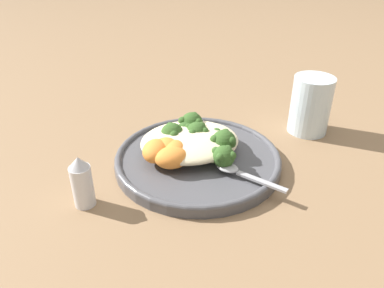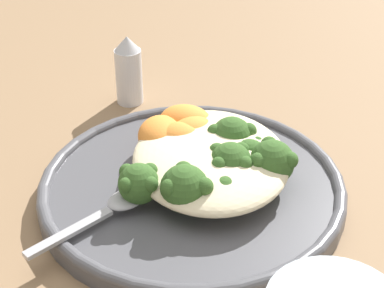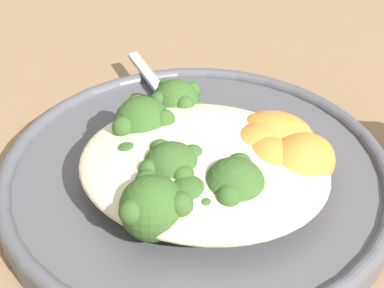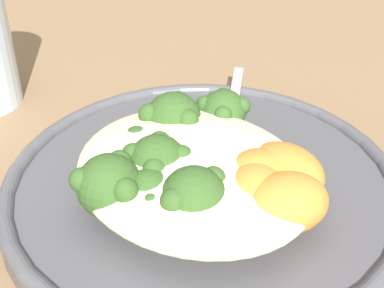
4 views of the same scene
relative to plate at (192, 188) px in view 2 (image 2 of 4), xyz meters
The scene contains 17 objects.
ground_plane 0.02m from the plate, 136.45° to the right, with size 4.00×4.00×0.00m, color #846647.
plate is the anchor object (origin of this frame).
quinoa_mound 0.03m from the plate, 106.94° to the left, with size 0.17×0.15×0.03m, color beige.
broccoli_stalk_0 0.05m from the plate, 63.32° to the right, with size 0.09×0.09×0.04m.
broccoli_stalk_1 0.03m from the plate, 30.85° to the right, with size 0.08×0.03×0.03m.
broccoli_stalk_2 0.05m from the plate, 12.42° to the right, with size 0.10×0.05×0.04m.
broccoli_stalk_3 0.04m from the plate, 32.43° to the left, with size 0.09×0.07×0.03m.
broccoli_stalk_4 0.04m from the plate, 79.45° to the left, with size 0.06×0.08×0.04m.
broccoli_stalk_5 0.07m from the plate, 84.61° to the left, with size 0.05×0.11×0.04m.
broccoli_stalk_6 0.05m from the plate, 109.85° to the left, with size 0.03×0.10×0.03m.
broccoli_stalk_7 0.06m from the plate, 134.52° to the left, with size 0.06×0.10×0.04m.
sweet_potato_chunk_0 0.06m from the plate, behind, with size 0.05×0.04×0.03m, color orange.
sweet_potato_chunk_1 0.06m from the plate, 152.06° to the right, with size 0.06×0.05×0.03m, color orange.
sweet_potato_chunk_2 0.08m from the plate, behind, with size 0.06×0.04×0.04m, color orange.
sweet_potato_chunk_3 0.05m from the plate, 168.29° to the right, with size 0.05×0.04×0.03m, color orange.
spoon 0.08m from the plate, 59.16° to the right, with size 0.09×0.11×0.01m.
salt_shaker 0.20m from the plate, 162.37° to the right, with size 0.03×0.03×0.08m.
Camera 2 is at (0.49, -0.02, 0.37)m, focal length 60.00 mm.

